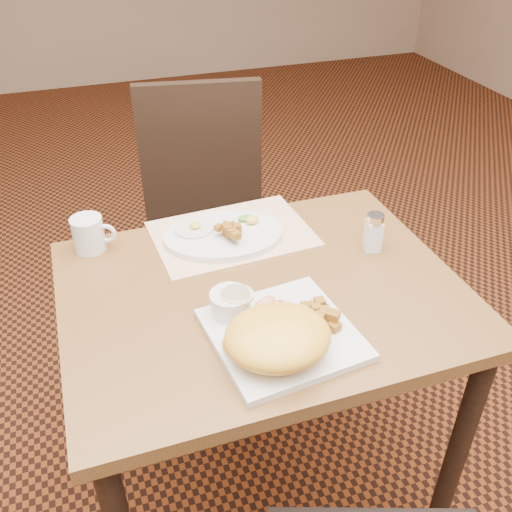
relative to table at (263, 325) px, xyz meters
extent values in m
plane|color=black|center=(0.00, 0.00, -0.64)|extent=(8.00, 8.00, 0.00)
cube|color=brown|center=(0.00, 0.00, 0.09)|extent=(0.90, 0.70, 0.03)
cylinder|color=black|center=(0.40, -0.30, -0.28)|extent=(0.05, 0.05, 0.71)
cylinder|color=black|center=(-0.40, 0.30, -0.28)|extent=(0.05, 0.05, 0.71)
cylinder|color=black|center=(0.40, 0.30, -0.28)|extent=(0.05, 0.05, 0.71)
cube|color=black|center=(0.03, 0.62, -0.19)|extent=(0.49, 0.49, 0.05)
cylinder|color=black|center=(0.23, 0.77, -0.43)|extent=(0.04, 0.04, 0.42)
cylinder|color=black|center=(0.17, 0.41, -0.43)|extent=(0.04, 0.04, 0.42)
cylinder|color=black|center=(-0.12, 0.83, -0.43)|extent=(0.04, 0.04, 0.42)
cylinder|color=black|center=(-0.18, 0.47, -0.43)|extent=(0.04, 0.04, 0.42)
cube|color=black|center=(0.06, 0.82, 0.08)|extent=(0.42, 0.11, 0.50)
cube|color=white|center=(0.00, 0.24, 0.11)|extent=(0.42, 0.30, 0.00)
cube|color=silver|center=(-0.02, -0.17, 0.12)|extent=(0.31, 0.31, 0.02)
ellipsoid|color=yellow|center=(-0.05, -0.22, 0.16)|extent=(0.21, 0.19, 0.08)
ellipsoid|color=yellow|center=(-0.02, -0.24, 0.14)|extent=(0.08, 0.08, 0.03)
ellipsoid|color=yellow|center=(-0.11, -0.19, 0.14)|extent=(0.08, 0.08, 0.03)
cylinder|color=silver|center=(-0.10, -0.07, 0.15)|extent=(0.09, 0.09, 0.05)
cylinder|color=beige|center=(-0.08, -0.08, 0.17)|extent=(0.07, 0.07, 0.01)
ellipsoid|color=#387223|center=(-0.01, -0.09, 0.13)|extent=(0.04, 0.03, 0.01)
ellipsoid|color=red|center=(0.00, -0.10, 0.14)|extent=(0.03, 0.03, 0.03)
ellipsoid|color=#F28C72|center=(-0.02, -0.08, 0.14)|extent=(0.07, 0.05, 0.02)
cylinder|color=white|center=(-0.09, 0.27, 0.13)|extent=(0.10, 0.10, 0.01)
ellipsoid|color=yellow|center=(-0.09, 0.27, 0.14)|extent=(0.03, 0.03, 0.01)
ellipsoid|color=#387223|center=(0.05, 0.27, 0.13)|extent=(0.04, 0.03, 0.01)
ellipsoid|color=yellow|center=(0.06, 0.25, 0.14)|extent=(0.04, 0.04, 0.02)
cube|color=white|center=(0.31, 0.06, 0.15)|extent=(0.05, 0.05, 0.08)
cylinder|color=silver|center=(0.31, 0.06, 0.20)|extent=(0.05, 0.05, 0.02)
cylinder|color=silver|center=(-0.35, 0.29, 0.15)|extent=(0.08, 0.08, 0.09)
torus|color=silver|center=(-0.31, 0.28, 0.16)|extent=(0.05, 0.03, 0.05)
cube|color=#A4681A|center=(0.08, -0.15, 0.13)|extent=(0.03, 0.03, 0.02)
cube|color=#A4681A|center=(0.06, -0.14, 0.13)|extent=(0.03, 0.03, 0.02)
cube|color=#A4681A|center=(0.06, -0.16, 0.13)|extent=(0.02, 0.02, 0.01)
cube|color=#A4681A|center=(0.07, -0.12, 0.13)|extent=(0.03, 0.03, 0.02)
cube|color=#A4681A|center=(0.08, -0.19, 0.13)|extent=(0.03, 0.03, 0.02)
cube|color=#A4681A|center=(0.06, -0.17, 0.15)|extent=(0.03, 0.03, 0.02)
cube|color=#A4681A|center=(0.09, -0.14, 0.13)|extent=(0.03, 0.03, 0.02)
cube|color=#A4681A|center=(0.09, -0.15, 0.13)|extent=(0.03, 0.03, 0.02)
cube|color=#A4681A|center=(0.07, -0.17, 0.15)|extent=(0.03, 0.03, 0.02)
cube|color=#A4681A|center=(0.05, -0.13, 0.13)|extent=(0.02, 0.03, 0.02)
cube|color=#A4681A|center=(0.07, -0.17, 0.13)|extent=(0.02, 0.02, 0.02)
cube|color=#A4681A|center=(0.03, -0.17, 0.14)|extent=(0.03, 0.03, 0.02)
cube|color=#A4681A|center=(0.06, -0.15, 0.15)|extent=(0.02, 0.02, 0.02)
cube|color=#A4681A|center=(0.06, -0.14, 0.13)|extent=(0.03, 0.03, 0.02)
cube|color=#A4681A|center=(0.04, -0.19, 0.13)|extent=(0.02, 0.02, 0.02)
cube|color=#A4681A|center=(0.06, -0.15, 0.13)|extent=(0.02, 0.02, 0.02)
cube|color=#A4681A|center=(0.07, -0.13, 0.14)|extent=(0.03, 0.03, 0.02)
cube|color=#A4681A|center=(0.09, -0.18, 0.15)|extent=(0.03, 0.03, 0.02)
cube|color=#A4681A|center=(0.04, -0.16, 0.13)|extent=(0.02, 0.02, 0.02)
cube|color=#A4681A|center=(0.09, -0.17, 0.13)|extent=(0.02, 0.02, 0.02)
cube|color=#A4681A|center=(0.07, -0.13, 0.13)|extent=(0.02, 0.02, 0.02)
cube|color=#A4681A|center=(0.07, -0.13, 0.13)|extent=(0.02, 0.02, 0.02)
cube|color=#A4681A|center=(0.05, -0.11, 0.13)|extent=(0.02, 0.02, 0.02)
cube|color=#A4681A|center=(0.08, -0.12, 0.14)|extent=(0.02, 0.02, 0.02)
cube|color=#A4681A|center=(0.05, -0.16, 0.13)|extent=(0.03, 0.02, 0.02)
cube|color=#A4681A|center=(0.01, 0.21, 0.14)|extent=(0.03, 0.03, 0.02)
cube|color=#A4681A|center=(-0.01, 0.17, 0.15)|extent=(0.03, 0.03, 0.02)
cube|color=#A4681A|center=(-0.01, 0.22, 0.14)|extent=(0.03, 0.03, 0.02)
cube|color=#A4681A|center=(-0.01, 0.18, 0.15)|extent=(0.02, 0.02, 0.02)
cube|color=#A4681A|center=(0.00, 0.24, 0.14)|extent=(0.02, 0.02, 0.02)
cube|color=#A4681A|center=(-0.02, 0.22, 0.14)|extent=(0.02, 0.03, 0.02)
cube|color=#A4681A|center=(0.00, 0.20, 0.15)|extent=(0.02, 0.02, 0.02)
cube|color=#A4681A|center=(-0.02, 0.21, 0.16)|extent=(0.03, 0.03, 0.02)
cube|color=#A4681A|center=(-0.01, 0.23, 0.14)|extent=(0.03, 0.03, 0.01)
cube|color=#A4681A|center=(-0.01, 0.21, 0.14)|extent=(0.02, 0.02, 0.02)
cube|color=#A4681A|center=(-0.01, 0.23, 0.14)|extent=(0.02, 0.02, 0.02)
cube|color=#A4681A|center=(-0.02, 0.18, 0.15)|extent=(0.03, 0.03, 0.02)
cube|color=#A4681A|center=(-0.04, 0.22, 0.15)|extent=(0.02, 0.02, 0.01)
cube|color=#A4681A|center=(-0.02, 0.20, 0.16)|extent=(0.02, 0.02, 0.02)
camera|label=1|loc=(-0.34, -0.96, 0.91)|focal=40.00mm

